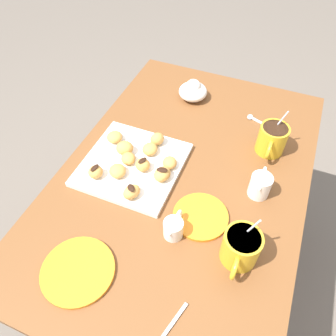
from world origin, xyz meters
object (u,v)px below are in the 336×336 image
Objects in this scene: saucer_orange_left at (200,216)px; beignet_10 at (157,139)px; coffee_mug_mustard_right at (241,247)px; beignet_1 at (150,149)px; chocolate_sauce_pitcher at (174,228)px; beignet_6 at (170,162)px; beignet_9 at (143,165)px; dining_table at (183,198)px; beignet_5 at (132,192)px; saucer_orange_right at (78,271)px; beignet_2 at (128,159)px; coffee_mug_mustard_left at (272,139)px; cream_pitcher_white at (260,184)px; beignet_3 at (117,171)px; pastry_plate_square at (133,164)px; beignet_8 at (96,172)px; beignet_7 at (162,174)px; beignet_4 at (125,147)px; beignet_0 at (115,137)px; ice_cream_bowl at (193,91)px.

beignet_10 is at bearing -133.11° from saucer_orange_left.
coffee_mug_mustard_right reaches higher than beignet_1.
chocolate_sauce_pitcher is 0.32m from beignet_10.
beignet_9 is at bearing -59.02° from beignet_6.
dining_table is 20.64× the size of beignet_5.
beignet_2 reaches higher than saucer_orange_right.
beignet_10 is (0.12, -0.34, -0.02)m from coffee_mug_mustard_left.
saucer_orange_right is 3.79× the size of beignet_6.
coffee_mug_mustard_right reaches higher than saucer_orange_left.
cream_pitcher_white is 2.33× the size of beignet_9.
beignet_3 is (0.28, -0.39, -0.02)m from coffee_mug_mustard_left.
pastry_plate_square is at bearing 96.44° from beignet_2.
beignet_5 is (0.14, -0.10, 0.16)m from dining_table.
beignet_10 is (-0.08, -0.12, 0.16)m from dining_table.
beignet_8 is 0.22m from beignet_10.
cream_pitcher_white reaches higher than pastry_plate_square.
saucer_orange_left is at bearing 81.86° from beignet_3.
beignet_1 is at bearing -143.47° from chocolate_sauce_pitcher.
beignet_10 is at bearing -178.43° from beignet_9.
beignet_4 is at bearing -110.47° from beignet_7.
coffee_mug_mustard_right is at bearing 79.48° from beignet_5.
beignet_9 is 0.94× the size of beignet_10.
saucer_orange_right is (0.26, -0.22, 0.00)m from saucer_orange_left.
pastry_plate_square is 1.63× the size of saucer_orange_right.
beignet_2 is (-0.17, -0.39, -0.02)m from coffee_mug_mustard_right.
pastry_plate_square reaches higher than saucer_orange_left.
beignet_6 is 0.22m from beignet_8.
coffee_mug_mustard_right is 0.41m from beignet_1.
beignet_7 is (0.02, 0.12, 0.00)m from beignet_2.
coffee_mug_mustard_left is at bearing 108.89° from beignet_0.
pastry_plate_square is 0.06m from beignet_3.
beignet_2 is 0.88× the size of beignet_3.
beignet_3 is at bearing -73.69° from beignet_7.
beignet_3 is (0.45, -0.08, -0.00)m from ice_cream_bowl.
beignet_3 is 0.08m from beignet_9.
beignet_2 is at bearing -83.23° from cream_pitcher_white.
coffee_mug_mustard_left is 3.10× the size of beignet_6.
beignet_8 is 0.96× the size of beignet_10.
pastry_plate_square is 6.13× the size of beignet_10.
ice_cream_bowl reaches higher than dining_table.
beignet_9 reaches higher than pastry_plate_square.
coffee_mug_mustard_left is 0.47m from beignet_5.
beignet_4 is 0.16m from beignet_7.
beignet_0 is 1.08× the size of beignet_2.
beignet_8 is at bearing -73.95° from cream_pitcher_white.
beignet_4 is at bearing -167.11° from beignet_3.
cream_pitcher_white is 0.19m from saucer_orange_left.
ice_cream_bowl is 2.30× the size of beignet_8.
dining_table is at bearing -86.27° from cream_pitcher_white.
beignet_5 is at bearing -64.34° from cream_pitcher_white.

